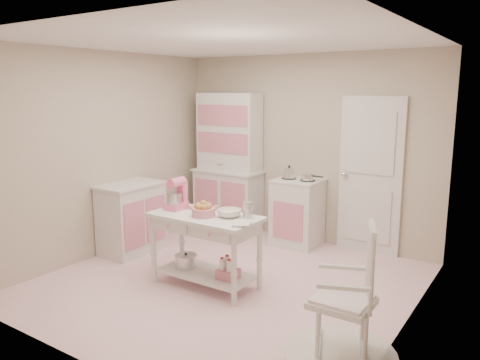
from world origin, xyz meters
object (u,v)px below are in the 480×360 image
at_px(base_cabinet, 131,218).
at_px(bread_basket, 203,212).
at_px(hutch, 228,163).
at_px(stove, 297,212).
at_px(work_table, 205,251).
at_px(rocking_chair, 343,290).
at_px(stand_mixer, 176,194).

relative_size(base_cabinet, bread_basket, 3.68).
distance_m(hutch, bread_basket, 2.18).
relative_size(stove, work_table, 0.77).
distance_m(hutch, rocking_chair, 3.63).
distance_m(hutch, base_cabinet, 1.70).
distance_m(base_cabinet, work_table, 1.52).
bearing_deg(hutch, rocking_chair, -40.21).
bearing_deg(base_cabinet, work_table, -12.60).
xyz_separation_m(hutch, work_table, (1.01, -1.86, -0.64)).
xyz_separation_m(rocking_chair, bread_basket, (-1.72, 0.41, 0.30)).
distance_m(rocking_chair, bread_basket, 1.79).
xyz_separation_m(hutch, stand_mixer, (0.59, -1.84, -0.07)).
distance_m(stand_mixer, bread_basket, 0.46).
relative_size(rocking_chair, bread_basket, 4.40).
relative_size(base_cabinet, rocking_chair, 0.84).
xyz_separation_m(hutch, rocking_chair, (2.75, -2.32, -0.49)).
bearing_deg(work_table, rocking_chair, -14.94).
distance_m(hutch, stove, 1.33).
bearing_deg(bread_basket, rocking_chair, -13.55).
xyz_separation_m(stove, stand_mixer, (-0.61, -1.79, 0.51)).
height_order(hutch, bread_basket, hutch).
height_order(work_table, stand_mixer, stand_mixer).
bearing_deg(rocking_chair, work_table, 143.15).
distance_m(hutch, stand_mixer, 1.93).
height_order(rocking_chair, work_table, rocking_chair).
height_order(rocking_chair, stand_mixer, stand_mixer).
bearing_deg(rocking_chair, stand_mixer, 145.45).
relative_size(base_cabinet, work_table, 0.77).
bearing_deg(stand_mixer, bread_basket, -11.18).
bearing_deg(rocking_chair, hutch, 117.88).
bearing_deg(bread_basket, hutch, 118.30).
relative_size(hutch, stand_mixer, 6.12).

